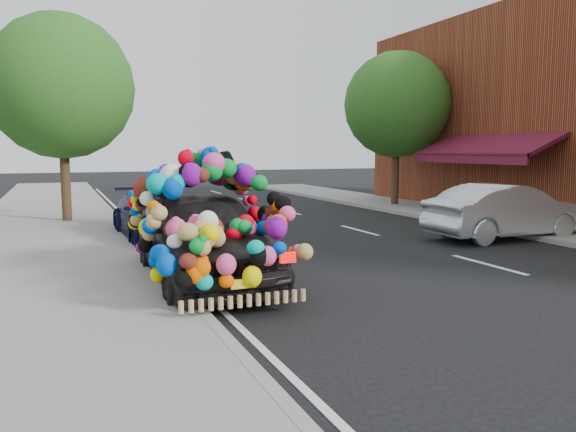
# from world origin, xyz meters

# --- Properties ---
(ground) EXTENTS (100.00, 100.00, 0.00)m
(ground) POSITION_xyz_m (0.00, 0.00, 0.00)
(ground) COLOR black
(ground) RESTS_ON ground
(sidewalk) EXTENTS (4.00, 60.00, 0.12)m
(sidewalk) POSITION_xyz_m (-4.30, 0.00, 0.06)
(sidewalk) COLOR gray
(sidewalk) RESTS_ON ground
(kerb) EXTENTS (0.15, 60.00, 0.13)m
(kerb) POSITION_xyz_m (-2.35, 0.00, 0.07)
(kerb) COLOR gray
(kerb) RESTS_ON ground
(footpath_far) EXTENTS (3.00, 40.00, 0.12)m
(footpath_far) POSITION_xyz_m (8.20, 3.00, 0.06)
(footpath_far) COLOR gray
(footpath_far) RESTS_ON ground
(lane_markings) EXTENTS (6.00, 50.00, 0.01)m
(lane_markings) POSITION_xyz_m (3.60, 0.00, 0.01)
(lane_markings) COLOR silver
(lane_markings) RESTS_ON ground
(tree_near_sidewalk) EXTENTS (4.20, 4.20, 6.13)m
(tree_near_sidewalk) POSITION_xyz_m (-3.80, 9.50, 4.02)
(tree_near_sidewalk) COLOR #332114
(tree_near_sidewalk) RESTS_ON ground
(tree_far_b) EXTENTS (4.00, 4.00, 5.90)m
(tree_far_b) POSITION_xyz_m (8.00, 10.00, 3.89)
(tree_far_b) COLOR #332114
(tree_far_b) RESTS_ON ground
(plush_art_car) EXTENTS (2.29, 4.80, 2.20)m
(plush_art_car) POSITION_xyz_m (-1.80, 0.75, 1.13)
(plush_art_car) COLOR black
(plush_art_car) RESTS_ON ground
(navy_sedan) EXTENTS (1.89, 4.26, 1.22)m
(navy_sedan) POSITION_xyz_m (-1.80, 5.61, 0.61)
(navy_sedan) COLOR black
(navy_sedan) RESTS_ON ground
(silver_hatchback) EXTENTS (4.17, 1.46, 1.37)m
(silver_hatchback) POSITION_xyz_m (6.25, 2.34, 0.69)
(silver_hatchback) COLOR #B8BCC1
(silver_hatchback) RESTS_ON ground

